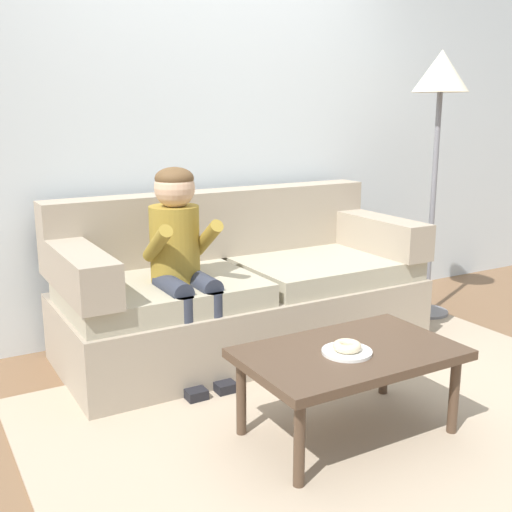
{
  "coord_description": "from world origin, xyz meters",
  "views": [
    {
      "loc": [
        -1.74,
        -2.27,
        1.39
      ],
      "look_at": [
        -0.18,
        0.45,
        0.65
      ],
      "focal_mm": 44.03,
      "sensor_mm": 36.0,
      "label": 1
    }
  ],
  "objects_px": {
    "coffee_table": "(349,359)",
    "floor_lamp": "(440,96)",
    "couch": "(240,293)",
    "donut": "(347,346)",
    "person_child": "(181,252)"
  },
  "relations": [
    {
      "from": "coffee_table",
      "to": "person_child",
      "type": "distance_m",
      "value": 1.07
    },
    {
      "from": "coffee_table",
      "to": "person_child",
      "type": "bearing_deg",
      "value": 110.26
    },
    {
      "from": "couch",
      "to": "person_child",
      "type": "distance_m",
      "value": 0.6
    },
    {
      "from": "floor_lamp",
      "to": "donut",
      "type": "bearing_deg",
      "value": -145.2
    },
    {
      "from": "person_child",
      "to": "floor_lamp",
      "type": "height_order",
      "value": "floor_lamp"
    },
    {
      "from": "coffee_table",
      "to": "person_child",
      "type": "relative_size",
      "value": 0.84
    },
    {
      "from": "person_child",
      "to": "donut",
      "type": "distance_m",
      "value": 1.06
    },
    {
      "from": "couch",
      "to": "person_child",
      "type": "relative_size",
      "value": 1.91
    },
    {
      "from": "couch",
      "to": "donut",
      "type": "bearing_deg",
      "value": -96.77
    },
    {
      "from": "donut",
      "to": "coffee_table",
      "type": "bearing_deg",
      "value": 38.46
    },
    {
      "from": "person_child",
      "to": "donut",
      "type": "xyz_separation_m",
      "value": [
        0.31,
        -0.98,
        -0.24
      ]
    },
    {
      "from": "couch",
      "to": "floor_lamp",
      "type": "distance_m",
      "value": 1.8
    },
    {
      "from": "coffee_table",
      "to": "floor_lamp",
      "type": "relative_size",
      "value": 0.53
    },
    {
      "from": "donut",
      "to": "floor_lamp",
      "type": "height_order",
      "value": "floor_lamp"
    },
    {
      "from": "couch",
      "to": "donut",
      "type": "distance_m",
      "value": 1.2
    }
  ]
}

